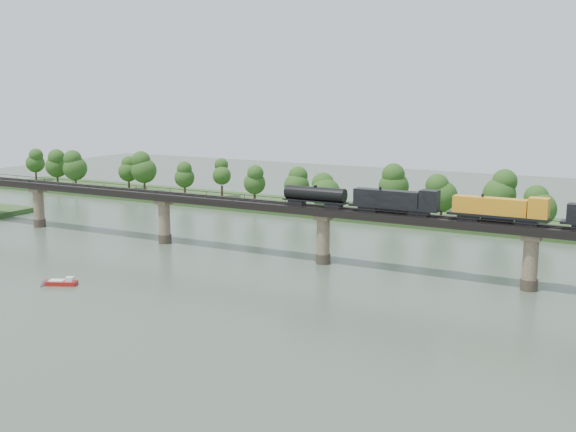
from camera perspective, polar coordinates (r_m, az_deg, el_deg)
The scene contains 7 objects.
ground at distance 120.16m, azimuth -3.57°, elevation -6.78°, with size 400.00×400.00×0.00m, color #384839.
far_bank at distance 195.13m, azimuth 9.92°, elevation -0.07°, with size 300.00×24.00×1.60m, color #27451B.
bridge at distance 144.21m, azimuth 2.80°, elevation -1.66°, with size 236.00×30.00×11.50m.
bridge_superstructure at distance 143.05m, azimuth 2.83°, elevation 0.83°, with size 220.00×4.90×0.75m.
far_treeline at distance 192.52m, azimuth 7.24°, elevation 2.28°, with size 289.06×17.54×13.60m.
freight_train at distance 133.09m, azimuth 13.61°, elevation 0.73°, with size 70.76×2.76×4.87m.
motorboat at distance 135.74m, azimuth -17.41°, elevation -5.02°, with size 5.72×4.01×1.51m.
Camera 1 is at (61.88, -96.87, 35.00)m, focal length 45.00 mm.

